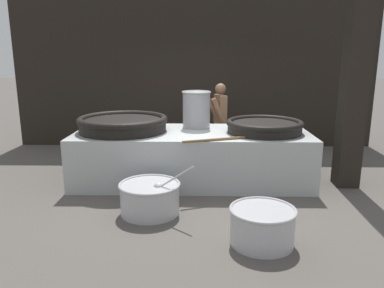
# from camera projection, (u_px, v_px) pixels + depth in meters

# --- Properties ---
(ground_plane) EXTENTS (60.00, 60.00, 0.00)m
(ground_plane) POSITION_uv_depth(u_px,v_px,m) (192.00, 180.00, 6.49)
(ground_plane) COLOR #56514C
(back_wall) EXTENTS (8.30, 0.24, 3.32)m
(back_wall) POSITION_uv_depth(u_px,v_px,m) (194.00, 75.00, 8.69)
(back_wall) COLOR black
(back_wall) RESTS_ON ground_plane
(support_pillar) EXTENTS (0.35, 0.35, 3.32)m
(support_pillar) POSITION_uv_depth(u_px,v_px,m) (354.00, 85.00, 5.87)
(support_pillar) COLOR black
(support_pillar) RESTS_ON ground_plane
(hearth_platform) EXTENTS (3.92, 1.53, 0.86)m
(hearth_platform) POSITION_uv_depth(u_px,v_px,m) (192.00, 156.00, 6.39)
(hearth_platform) COLOR #B2B7B7
(hearth_platform) RESTS_ON ground_plane
(giant_wok_near) EXTENTS (1.51, 1.51, 0.26)m
(giant_wok_near) POSITION_uv_depth(u_px,v_px,m) (123.00, 123.00, 6.30)
(giant_wok_near) COLOR black
(giant_wok_near) RESTS_ON hearth_platform
(giant_wok_far) EXTENTS (1.27, 1.27, 0.21)m
(giant_wok_far) POSITION_uv_depth(u_px,v_px,m) (264.00, 126.00, 6.19)
(giant_wok_far) COLOR black
(giant_wok_far) RESTS_ON hearth_platform
(stock_pot) EXTENTS (0.51, 0.51, 0.64)m
(stock_pot) POSITION_uv_depth(u_px,v_px,m) (196.00, 109.00, 6.59)
(stock_pot) COLOR #9E9EA3
(stock_pot) RESTS_ON hearth_platform
(stirring_paddle) EXTENTS (1.12, 0.46, 0.04)m
(stirring_paddle) POSITION_uv_depth(u_px,v_px,m) (223.00, 139.00, 5.66)
(stirring_paddle) COLOR brown
(stirring_paddle) RESTS_ON hearth_platform
(cook) EXTENTS (0.44, 0.62, 1.57)m
(cook) POSITION_uv_depth(u_px,v_px,m) (220.00, 119.00, 7.56)
(cook) COLOR brown
(cook) RESTS_ON ground_plane
(prep_bowl_vegetables) EXTENTS (1.03, 0.84, 0.76)m
(prep_bowl_vegetables) POSITION_uv_depth(u_px,v_px,m) (150.00, 197.00, 5.09)
(prep_bowl_vegetables) COLOR #B7B7BC
(prep_bowl_vegetables) RESTS_ON ground_plane
(prep_bowl_meat) EXTENTS (0.77, 0.77, 0.43)m
(prep_bowl_meat) POSITION_uv_depth(u_px,v_px,m) (262.00, 224.00, 4.26)
(prep_bowl_meat) COLOR #B7B7BC
(prep_bowl_meat) RESTS_ON ground_plane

